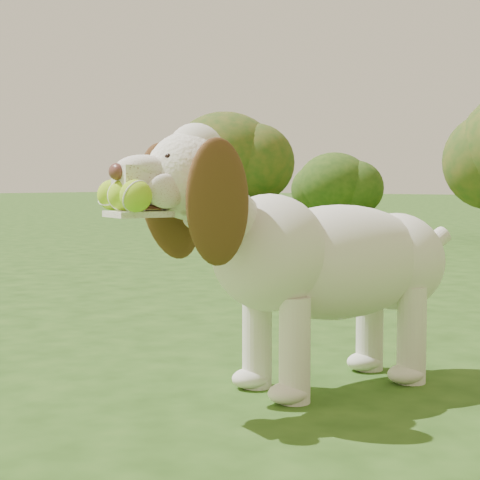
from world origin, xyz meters
The scene contains 4 objects.
ground centered at (0.00, 0.00, 0.00)m, with size 80.00×80.00×0.00m, color #214213.
dog centered at (0.25, 0.10, 0.48)m, with size 0.80×1.33×0.89m.
shrub_a centered at (-4.50, 8.27, 0.68)m, with size 1.11×1.11×1.15m.
shrub_e centered at (-7.15, 8.94, 1.14)m, with size 1.88×1.88×1.94m.
Camera 1 is at (1.71, -2.19, 0.71)m, focal length 60.00 mm.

